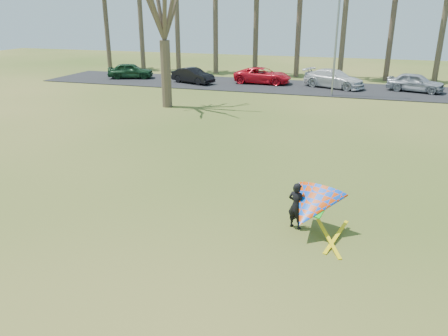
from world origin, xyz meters
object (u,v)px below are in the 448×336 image
(car_2, at_px, (263,75))
(car_4, at_px, (416,82))
(car_3, at_px, (334,79))
(car_1, at_px, (193,76))
(kite_flyer, at_px, (310,207))
(car_0, at_px, (131,71))
(streetlight, at_px, (339,33))

(car_2, bearing_deg, car_4, -91.06)
(car_2, xyz_separation_m, car_3, (5.94, -0.38, 0.05))
(car_1, height_order, kite_flyer, kite_flyer)
(car_1, bearing_deg, car_2, -53.73)
(car_0, height_order, kite_flyer, kite_flyer)
(streetlight, relative_size, car_2, 1.67)
(streetlight, xyz_separation_m, car_1, (-11.93, 2.17, -3.77))
(car_4, distance_m, kite_flyer, 25.57)
(car_2, bearing_deg, car_3, -93.03)
(car_0, height_order, car_2, car_0)
(streetlight, distance_m, car_0, 19.00)
(car_2, bearing_deg, car_1, 107.12)
(car_1, bearing_deg, car_0, 101.74)
(car_1, bearing_deg, kite_flyer, -131.88)
(car_4, xyz_separation_m, kite_flyer, (-4.91, -25.09, 0.07))
(streetlight, xyz_separation_m, car_2, (-6.24, 3.85, -3.74))
(streetlight, relative_size, car_3, 1.62)
(streetlight, height_order, car_4, streetlight)
(car_2, distance_m, car_4, 12.03)
(car_2, relative_size, kite_flyer, 2.00)
(car_0, relative_size, car_4, 0.98)
(streetlight, xyz_separation_m, car_0, (-18.38, 3.08, -3.72))
(car_2, xyz_separation_m, kite_flyer, (7.12, -25.45, 0.11))
(car_1, xyz_separation_m, car_4, (17.72, 1.33, 0.06))
(streetlight, bearing_deg, car_3, 94.91)
(car_2, height_order, car_4, car_4)
(car_0, bearing_deg, car_2, -104.73)
(car_1, distance_m, kite_flyer, 27.00)
(car_3, bearing_deg, car_2, 108.31)
(car_0, bearing_deg, kite_flyer, -160.40)
(streetlight, height_order, car_0, streetlight)
(car_4, bearing_deg, kite_flyer, -174.77)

